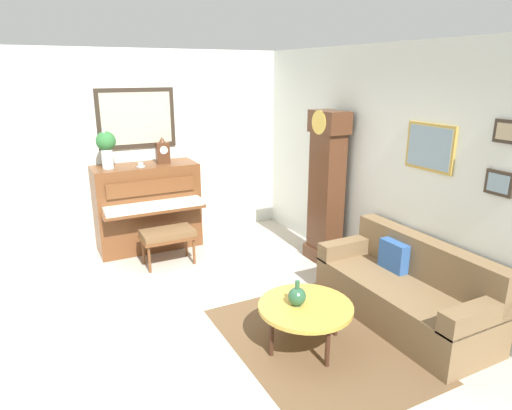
{
  "coord_description": "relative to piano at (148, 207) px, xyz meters",
  "views": [
    {
      "loc": [
        3.98,
        -1.31,
        2.49
      ],
      "look_at": [
        -0.35,
        0.91,
        1.04
      ],
      "focal_mm": 31.51,
      "sensor_mm": 36.0,
      "label": 1
    }
  ],
  "objects": [
    {
      "name": "flower_vase",
      "position": [
        0.0,
        -0.49,
        0.92
      ],
      "size": [
        0.26,
        0.26,
        0.58
      ],
      "color": "silver",
      "rests_on": "piano"
    },
    {
      "name": "wall_left",
      "position": [
        -0.37,
        -0.12,
        0.79
      ],
      "size": [
        0.13,
        4.9,
        2.8
      ],
      "color": "silver",
      "rests_on": "ground_plane"
    },
    {
      "name": "couch",
      "position": [
        3.2,
        1.86,
        -0.31
      ],
      "size": [
        1.9,
        0.8,
        0.84
      ],
      "color": "brown",
      "rests_on": "ground_plane"
    },
    {
      "name": "green_jug",
      "position": [
        3.08,
        0.6,
        -0.11
      ],
      "size": [
        0.17,
        0.17,
        0.24
      ],
      "color": "#234C33",
      "rests_on": "coffee_table"
    },
    {
      "name": "piano_bench",
      "position": [
        0.72,
        0.07,
        -0.22
      ],
      "size": [
        0.42,
        0.7,
        0.48
      ],
      "color": "brown",
      "rests_on": "ground_plane"
    },
    {
      "name": "piano",
      "position": [
        0.0,
        0.0,
        0.0
      ],
      "size": [
        0.87,
        1.44,
        1.23
      ],
      "color": "brown",
      "rests_on": "ground_plane"
    },
    {
      "name": "teacup",
      "position": [
        0.1,
        -0.08,
        0.63
      ],
      "size": [
        0.12,
        0.12,
        0.06
      ],
      "color": "#ADC6D6",
      "rests_on": "piano"
    },
    {
      "name": "grandfather_clock",
      "position": [
        1.55,
        2.0,
        0.34
      ],
      "size": [
        0.52,
        0.34,
        2.03
      ],
      "color": "#4C2B19",
      "rests_on": "ground_plane"
    },
    {
      "name": "wall_back",
      "position": [
        2.24,
        2.28,
        0.78
      ],
      "size": [
        5.3,
        0.13,
        2.8
      ],
      "color": "silver",
      "rests_on": "ground_plane"
    },
    {
      "name": "area_rug",
      "position": [
        3.16,
        0.79,
        -0.62
      ],
      "size": [
        2.1,
        1.5,
        0.01
      ],
      "primitive_type": "cube",
      "color": "brown",
      "rests_on": "ground_plane"
    },
    {
      "name": "mantel_clock",
      "position": [
        0.0,
        0.27,
        0.78
      ],
      "size": [
        0.13,
        0.18,
        0.38
      ],
      "color": "#4C2B19",
      "rests_on": "piano"
    },
    {
      "name": "ground_plane",
      "position": [
        2.23,
        -0.12,
        -0.67
      ],
      "size": [
        6.4,
        6.0,
        0.1
      ],
      "primitive_type": "cube",
      "color": "#B2A899"
    },
    {
      "name": "coffee_table",
      "position": [
        3.13,
        0.67,
        -0.23
      ],
      "size": [
        0.88,
        0.88,
        0.42
      ],
      "color": "gold",
      "rests_on": "ground_plane"
    }
  ]
}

